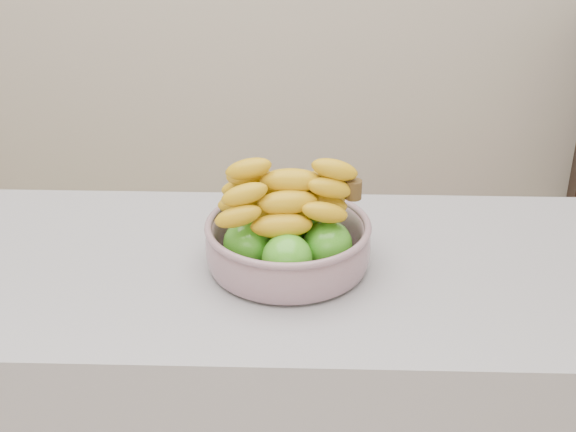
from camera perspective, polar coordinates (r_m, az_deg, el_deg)
name	(u,v)px	position (r m, az deg, el deg)	size (l,w,h in m)	color
fruit_bowl	(288,236)	(1.43, -0.01, -1.45)	(0.30, 0.30, 0.19)	#9CA4BB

